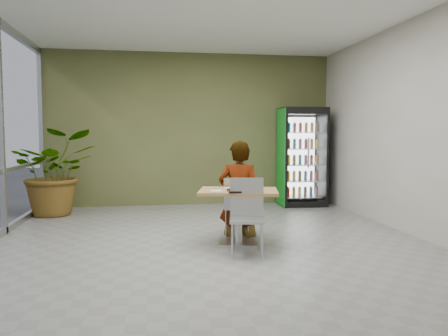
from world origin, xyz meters
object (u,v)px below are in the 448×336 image
at_px(chair_near, 247,210).
at_px(soda_cup, 249,184).
at_px(dining_table, 238,206).
at_px(seated_woman, 239,199).
at_px(cafeteria_tray, 245,191).
at_px(chair_far, 238,202).
at_px(beverage_fridge, 302,157).
at_px(potted_plant, 55,172).

height_order(chair_near, soda_cup, chair_near).
bearing_deg(dining_table, seated_woman, 77.66).
bearing_deg(seated_woman, chair_near, 103.37).
bearing_deg(cafeteria_tray, soda_cup, 64.77).
distance_m(dining_table, soda_cup, 0.33).
xyz_separation_m(chair_far, beverage_fridge, (1.87, 2.58, 0.52)).
xyz_separation_m(beverage_fridge, potted_plant, (-4.89, -0.35, -0.23)).
bearing_deg(chair_near, potted_plant, 143.89).
xyz_separation_m(seated_woman, beverage_fridge, (1.84, 2.55, 0.47)).
bearing_deg(dining_table, cafeteria_tray, -77.25).
xyz_separation_m(chair_near, potted_plant, (-2.96, 3.19, 0.24)).
bearing_deg(beverage_fridge, dining_table, -120.51).
distance_m(chair_near, seated_woman, 0.99).
xyz_separation_m(seated_woman, soda_cup, (0.03, -0.51, 0.27)).
bearing_deg(seated_woman, cafeteria_tray, 103.33).
xyz_separation_m(seated_woman, potted_plant, (-3.06, 2.20, 0.25)).
bearing_deg(chair_far, beverage_fridge, -106.99).
height_order(dining_table, seated_woman, seated_woman).
height_order(soda_cup, beverage_fridge, beverage_fridge).
xyz_separation_m(dining_table, soda_cup, (0.15, 0.02, 0.29)).
xyz_separation_m(soda_cup, beverage_fridge, (1.81, 3.06, 0.20)).
relative_size(chair_far, soda_cup, 5.55).
relative_size(dining_table, seated_woman, 0.69).
distance_m(cafeteria_tray, beverage_fridge, 3.81).
bearing_deg(chair_far, dining_table, 98.91).
bearing_deg(potted_plant, beverage_fridge, 4.06).
xyz_separation_m(cafeteria_tray, potted_plant, (-2.98, 2.94, 0.04)).
relative_size(dining_table, potted_plant, 0.73).
distance_m(seated_woman, soda_cup, 0.58).
distance_m(chair_far, cafeteria_tray, 0.75).
distance_m(chair_far, potted_plant, 3.77).
bearing_deg(dining_table, chair_near, -87.25).
bearing_deg(dining_table, chair_far, 80.04).
height_order(cafeteria_tray, beverage_fridge, beverage_fridge).
bearing_deg(chair_near, dining_table, 103.76).
bearing_deg(potted_plant, dining_table, -42.95).
distance_m(seated_woman, potted_plant, 3.77).
relative_size(chair_near, beverage_fridge, 0.46).
distance_m(dining_table, chair_far, 0.51).
distance_m(dining_table, beverage_fridge, 3.68).
height_order(chair_far, potted_plant, potted_plant).
bearing_deg(soda_cup, cafeteria_tray, -115.23).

